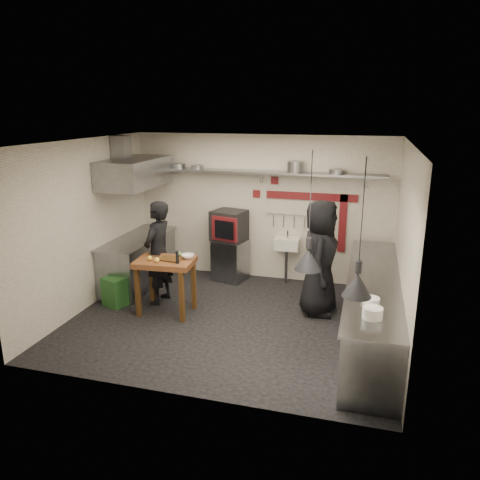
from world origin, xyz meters
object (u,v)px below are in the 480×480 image
(oven_stand, at_px, (230,260))
(chef_left, at_px, (158,253))
(prep_table, at_px, (166,286))
(chef_right, at_px, (320,258))
(green_bin, at_px, (116,291))
(combi_oven, at_px, (229,225))

(oven_stand, xyz_separation_m, chef_left, (-0.87, -1.38, 0.49))
(prep_table, distance_m, chef_right, 2.54)
(green_bin, height_order, prep_table, prep_table)
(green_bin, xyz_separation_m, chef_left, (0.66, 0.33, 0.64))
(oven_stand, distance_m, chef_left, 1.70)
(chef_left, bearing_deg, green_bin, -57.13)
(combi_oven, xyz_separation_m, chef_left, (-0.84, -1.41, -0.20))
(green_bin, xyz_separation_m, prep_table, (0.96, -0.06, 0.21))
(combi_oven, xyz_separation_m, green_bin, (-1.49, -1.74, -0.84))
(green_bin, xyz_separation_m, chef_right, (3.36, 0.61, 0.70))
(oven_stand, xyz_separation_m, green_bin, (-1.53, -1.71, -0.15))
(oven_stand, distance_m, prep_table, 1.85)
(green_bin, distance_m, prep_table, 0.98)
(prep_table, relative_size, chef_left, 0.51)
(chef_right, bearing_deg, combi_oven, 57.75)
(prep_table, bearing_deg, green_bin, 172.12)
(green_bin, bearing_deg, chef_right, 10.28)
(combi_oven, height_order, chef_left, chef_left)
(prep_table, xyz_separation_m, chef_right, (2.40, 0.67, 0.49))
(combi_oven, bearing_deg, chef_left, -106.80)
(green_bin, relative_size, chef_left, 0.28)
(chef_right, bearing_deg, oven_stand, 58.03)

